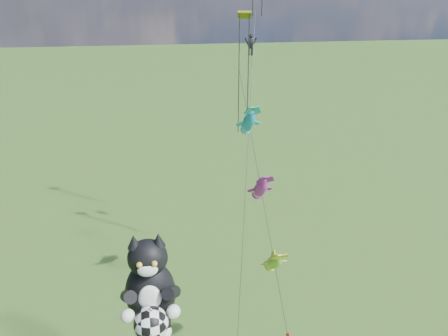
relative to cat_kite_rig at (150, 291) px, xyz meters
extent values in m
ellipsoid|color=black|center=(0.00, 0.28, -0.33)|extent=(2.85, 2.56, 3.48)
ellipsoid|color=black|center=(0.00, 0.18, 1.74)|extent=(2.25, 2.13, 1.76)
cone|color=black|center=(-0.54, 0.18, 2.66)|extent=(0.76, 0.76, 0.65)
cone|color=black|center=(0.54, 0.18, 2.66)|extent=(0.76, 0.76, 0.65)
ellipsoid|color=white|center=(0.00, -0.53, 1.57)|extent=(1.01, 0.70, 0.63)
ellipsoid|color=white|center=(0.00, -0.53, 0.00)|extent=(1.16, 0.70, 1.44)
sphere|color=gold|center=(-0.33, -0.61, 1.93)|extent=(0.26, 0.26, 0.26)
sphere|color=gold|center=(0.33, -0.61, 1.93)|extent=(0.26, 0.26, 0.26)
sphere|color=white|center=(-1.03, -0.86, -0.60)|extent=(0.65, 0.65, 0.65)
sphere|color=white|center=(1.03, -0.86, -0.60)|extent=(0.65, 0.65, 0.65)
sphere|color=white|center=(-0.54, 0.12, -2.67)|extent=(0.70, 0.70, 0.70)
sphere|color=white|center=(0.54, 0.12, -2.67)|extent=(0.70, 0.70, 0.70)
sphere|color=white|center=(0.00, -1.18, -0.87)|extent=(1.58, 1.58, 1.58)
cylinder|color=black|center=(6.71, 3.51, -0.59)|extent=(1.28, 15.79, 17.08)
ellipsoid|color=green|center=(6.75, 2.98, -1.16)|extent=(0.89, 2.07, 2.10)
ellipsoid|color=#D833AB|center=(6.52, 5.92, 2.03)|extent=(0.89, 2.07, 2.10)
ellipsoid|color=blue|center=(6.29, 8.87, 5.21)|extent=(0.89, 2.07, 2.10)
cylinder|color=black|center=(6.35, 9.28, 3.42)|extent=(4.28, 16.56, 25.09)
cube|color=#0B8B14|center=(7.00, 14.75, 11.09)|extent=(1.09, 0.83, 0.56)
cylinder|color=black|center=(6.66, 14.75, 6.73)|extent=(0.08, 0.08, 8.71)
cylinder|color=black|center=(7.34, 14.75, 6.73)|extent=(0.08, 0.08, 8.71)
camera|label=1|loc=(1.16, -16.72, 13.42)|focal=35.00mm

